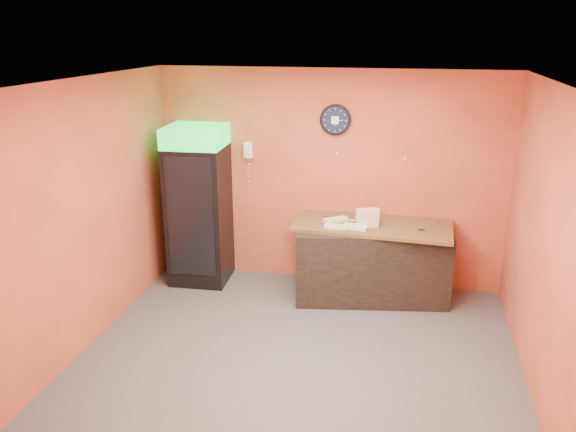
# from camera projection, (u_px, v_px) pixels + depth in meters

# --- Properties ---
(floor) EXTENTS (4.50, 4.50, 0.00)m
(floor) POSITION_uv_depth(u_px,v_px,m) (298.00, 357.00, 5.85)
(floor) COLOR #47474C
(floor) RESTS_ON ground
(back_wall) EXTENTS (4.50, 0.02, 2.80)m
(back_wall) POSITION_uv_depth(u_px,v_px,m) (329.00, 179.00, 7.26)
(back_wall) COLOR #E0613F
(back_wall) RESTS_ON floor
(left_wall) EXTENTS (0.02, 4.00, 2.80)m
(left_wall) POSITION_uv_depth(u_px,v_px,m) (87.00, 215.00, 5.85)
(left_wall) COLOR #E0613F
(left_wall) RESTS_ON floor
(right_wall) EXTENTS (0.02, 4.00, 2.80)m
(right_wall) POSITION_uv_depth(u_px,v_px,m) (548.00, 249.00, 4.95)
(right_wall) COLOR #E0613F
(right_wall) RESTS_ON floor
(ceiling) EXTENTS (4.50, 4.00, 0.02)m
(ceiling) POSITION_uv_depth(u_px,v_px,m) (300.00, 82.00, 4.96)
(ceiling) COLOR white
(ceiling) RESTS_ON back_wall
(beverage_cooler) EXTENTS (0.77, 0.78, 2.09)m
(beverage_cooler) POSITION_uv_depth(u_px,v_px,m) (198.00, 208.00, 7.34)
(beverage_cooler) COLOR black
(beverage_cooler) RESTS_ON floor
(prep_counter) EXTENTS (1.97, 1.12, 0.93)m
(prep_counter) POSITION_uv_depth(u_px,v_px,m) (371.00, 262.00, 7.05)
(prep_counter) COLOR black
(prep_counter) RESTS_ON floor
(wall_clock) EXTENTS (0.39, 0.06, 0.39)m
(wall_clock) POSITION_uv_depth(u_px,v_px,m) (335.00, 120.00, 6.97)
(wall_clock) COLOR black
(wall_clock) RESTS_ON back_wall
(wall_phone) EXTENTS (0.11, 0.10, 0.21)m
(wall_phone) POSITION_uv_depth(u_px,v_px,m) (248.00, 150.00, 7.31)
(wall_phone) COLOR white
(wall_phone) RESTS_ON back_wall
(butcher_paper) EXTENTS (1.95, 0.93, 0.04)m
(butcher_paper) POSITION_uv_depth(u_px,v_px,m) (373.00, 226.00, 6.89)
(butcher_paper) COLOR brown
(butcher_paper) RESTS_ON prep_counter
(sub_roll_stack) EXTENTS (0.29, 0.18, 0.23)m
(sub_roll_stack) POSITION_uv_depth(u_px,v_px,m) (367.00, 218.00, 6.76)
(sub_roll_stack) COLOR beige
(sub_roll_stack) RESTS_ON butcher_paper
(wrapped_sandwich_left) EXTENTS (0.27, 0.11, 0.04)m
(wrapped_sandwich_left) POSITION_uv_depth(u_px,v_px,m) (336.00, 227.00, 6.75)
(wrapped_sandwich_left) COLOR silver
(wrapped_sandwich_left) RESTS_ON butcher_paper
(wrapped_sandwich_mid) EXTENTS (0.33, 0.20, 0.04)m
(wrapped_sandwich_mid) POSITION_uv_depth(u_px,v_px,m) (355.00, 227.00, 6.72)
(wrapped_sandwich_mid) COLOR silver
(wrapped_sandwich_mid) RESTS_ON butcher_paper
(wrapped_sandwich_right) EXTENTS (0.32, 0.27, 0.04)m
(wrapped_sandwich_right) POSITION_uv_depth(u_px,v_px,m) (336.00, 220.00, 6.98)
(wrapped_sandwich_right) COLOR silver
(wrapped_sandwich_right) RESTS_ON butcher_paper
(kitchen_tool) EXTENTS (0.06, 0.06, 0.06)m
(kitchen_tool) POSITION_uv_depth(u_px,v_px,m) (356.00, 219.00, 6.98)
(kitchen_tool) COLOR silver
(kitchen_tool) RESTS_ON butcher_paper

